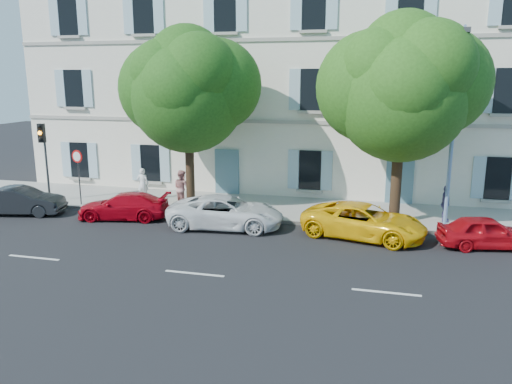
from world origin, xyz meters
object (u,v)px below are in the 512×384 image
(car_red_hatchback, at_px, (487,232))
(pedestrian_b, at_px, (182,188))
(car_yellow_supercar, at_px, (364,221))
(tree_right, at_px, (402,95))
(car_dark_sedan, at_px, (21,201))
(pedestrian_a, at_px, (143,184))
(pedestrian_c, at_px, (445,204))
(traffic_light, at_px, (43,146))
(street_lamp, at_px, (454,118))
(road_sign, at_px, (78,165))
(tree_left, at_px, (188,96))
(car_red_coupe, at_px, (124,206))
(car_white_coupe, at_px, (226,212))

(car_red_hatchback, relative_size, pedestrian_b, 1.98)
(car_yellow_supercar, relative_size, tree_right, 0.58)
(car_dark_sedan, height_order, pedestrian_a, pedestrian_a)
(car_dark_sedan, height_order, pedestrian_c, pedestrian_c)
(car_yellow_supercar, relative_size, pedestrian_a, 2.97)
(tree_right, relative_size, traffic_light, 2.15)
(car_yellow_supercar, distance_m, pedestrian_a, 11.42)
(traffic_light, bearing_deg, car_red_hatchback, -4.75)
(car_red_hatchback, bearing_deg, street_lamp, 22.24)
(car_red_hatchback, xyz_separation_m, pedestrian_a, (-15.46, 3.18, 0.37))
(road_sign, bearing_deg, car_red_hatchback, -5.04)
(traffic_light, distance_m, street_lamp, 18.71)
(traffic_light, bearing_deg, tree_left, 6.31)
(tree_left, height_order, tree_right, tree_right)
(car_red_coupe, distance_m, tree_right, 12.79)
(tree_right, distance_m, street_lamp, 2.23)
(pedestrian_a, bearing_deg, car_red_coupe, 93.49)
(car_white_coupe, xyz_separation_m, street_lamp, (8.91, 1.76, 3.94))
(car_red_coupe, xyz_separation_m, car_white_coupe, (4.83, -0.19, 0.08))
(car_red_hatchback, xyz_separation_m, traffic_light, (-19.86, 1.65, 2.36))
(street_lamp, relative_size, pedestrian_a, 4.85)
(traffic_light, bearing_deg, street_lamp, 0.62)
(pedestrian_c, bearing_deg, tree_right, 118.47)
(tree_right, bearing_deg, car_white_coupe, -165.00)
(car_dark_sedan, height_order, traffic_light, traffic_light)
(road_sign, bearing_deg, tree_left, 9.11)
(pedestrian_c, bearing_deg, car_red_hatchback, -149.54)
(tree_left, bearing_deg, car_red_hatchback, -10.98)
(tree_right, distance_m, road_sign, 15.12)
(traffic_light, relative_size, street_lamp, 0.49)
(car_red_coupe, distance_m, car_red_hatchback, 14.97)
(street_lamp, bearing_deg, pedestrian_a, 174.68)
(car_white_coupe, relative_size, car_red_hatchback, 1.38)
(car_yellow_supercar, height_order, road_sign, road_sign)
(tree_right, relative_size, pedestrian_a, 5.12)
(traffic_light, height_order, pedestrian_b, traffic_light)
(traffic_light, distance_m, pedestrian_b, 7.11)
(car_dark_sedan, xyz_separation_m, pedestrian_a, (4.47, 3.40, 0.32))
(traffic_light, distance_m, pedestrian_a, 5.06)
(car_yellow_supercar, bearing_deg, traffic_light, 97.72)
(car_yellow_supercar, bearing_deg, car_white_coupe, 103.71)
(traffic_light, bearing_deg, car_dark_sedan, -92.19)
(car_red_hatchback, bearing_deg, traffic_light, 73.98)
(car_red_coupe, height_order, pedestrian_c, pedestrian_c)
(traffic_light, xyz_separation_m, pedestrian_c, (18.69, 1.09, -2.01))
(car_dark_sedan, distance_m, road_sign, 3.00)
(road_sign, relative_size, pedestrian_b, 1.51)
(car_white_coupe, distance_m, road_sign, 8.13)
(street_lamp, relative_size, pedestrian_c, 4.98)
(pedestrian_c, bearing_deg, pedestrian_a, 95.71)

